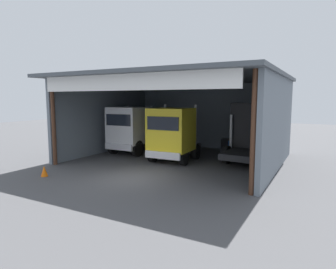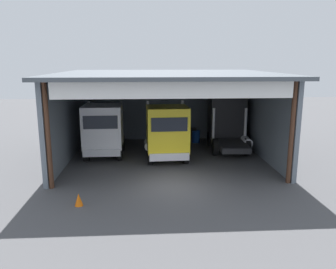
% 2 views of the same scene
% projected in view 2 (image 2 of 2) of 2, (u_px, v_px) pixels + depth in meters
% --- Properties ---
extents(ground_plane, '(80.00, 80.00, 0.00)m').
position_uv_depth(ground_plane, '(173.00, 186.00, 16.90)').
color(ground_plane, '#4C4C4F').
rests_on(ground_plane, ground).
extents(workshop_shed, '(13.01, 11.78, 5.42)m').
position_uv_depth(workshop_shed, '(166.00, 98.00, 22.02)').
color(workshop_shed, slate).
rests_on(workshop_shed, ground).
extents(truck_white_center_bay, '(2.57, 4.76, 3.50)m').
position_uv_depth(truck_white_center_bay, '(103.00, 130.00, 21.52)').
color(truck_white_center_bay, white).
rests_on(truck_white_center_bay, ground).
extents(truck_yellow_center_left_bay, '(2.72, 4.34, 3.65)m').
position_uv_depth(truck_yellow_center_left_bay, '(167.00, 132.00, 20.78)').
color(truck_yellow_center_left_bay, yellow).
rests_on(truck_yellow_center_left_bay, ground).
extents(truck_black_yard_outside, '(2.62, 4.98, 3.75)m').
position_uv_depth(truck_black_yard_outside, '(227.00, 122.00, 23.60)').
color(truck_black_yard_outside, black).
rests_on(truck_black_yard_outside, ground).
extents(oil_drum, '(0.58, 0.58, 0.90)m').
position_uv_depth(oil_drum, '(196.00, 136.00, 25.87)').
color(oil_drum, '#194CB2').
rests_on(oil_drum, ground).
extents(tool_cart, '(0.90, 0.60, 1.00)m').
position_uv_depth(tool_cart, '(190.00, 135.00, 26.10)').
color(tool_cart, black).
rests_on(tool_cart, ground).
extents(traffic_cone, '(0.36, 0.36, 0.56)m').
position_uv_depth(traffic_cone, '(79.00, 200.00, 14.59)').
color(traffic_cone, orange).
rests_on(traffic_cone, ground).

